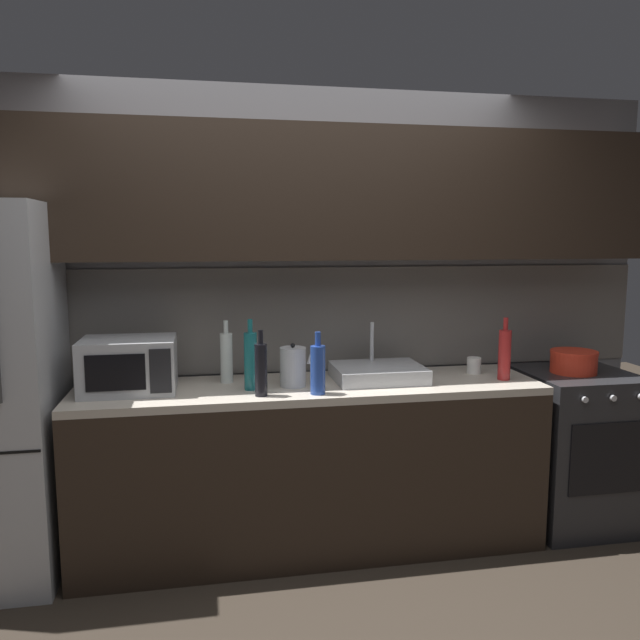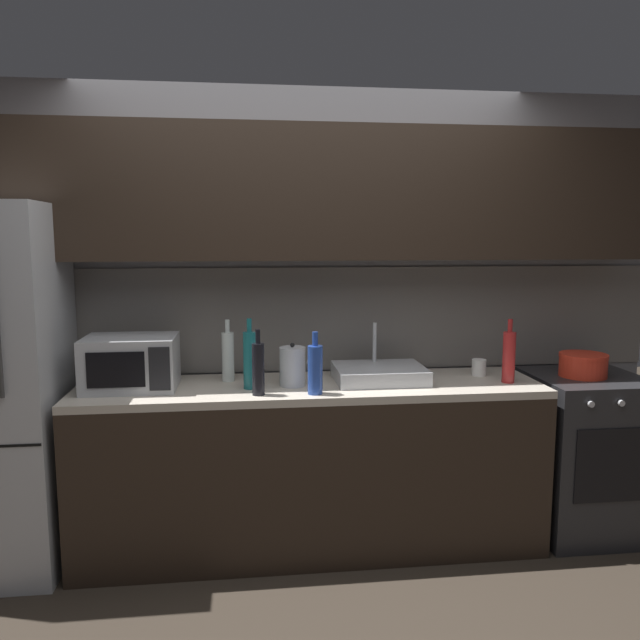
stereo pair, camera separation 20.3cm
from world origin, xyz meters
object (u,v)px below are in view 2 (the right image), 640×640
at_px(microwave, 131,363).
at_px(wine_bottle_blue, 316,369).
at_px(oven_range, 584,453).
at_px(wine_bottle_teal, 250,359).
at_px(mug_white, 479,367).
at_px(wine_bottle_dark, 258,368).
at_px(cooking_pot, 583,365).
at_px(wine_bottle_red, 509,356).
at_px(kettle, 293,366).
at_px(wine_bottle_clear, 228,356).

bearing_deg(microwave, wine_bottle_blue, -13.57).
xyz_separation_m(oven_range, wine_bottle_teal, (-1.88, -0.06, 0.60)).
xyz_separation_m(wine_bottle_blue, mug_white, (0.96, 0.30, -0.08)).
bearing_deg(wine_bottle_dark, cooking_pot, 6.05).
relative_size(wine_bottle_blue, mug_white, 3.41).
relative_size(wine_bottle_teal, wine_bottle_red, 1.06).
xyz_separation_m(microwave, wine_bottle_dark, (0.64, -0.21, -0.00)).
height_order(kettle, cooking_pot, kettle).
bearing_deg(wine_bottle_clear, wine_bottle_dark, -63.74).
bearing_deg(wine_bottle_dark, wine_bottle_blue, -2.79).
relative_size(kettle, wine_bottle_clear, 0.68).
bearing_deg(wine_bottle_clear, wine_bottle_blue, -37.00).
bearing_deg(oven_range, mug_white, 171.28).
bearing_deg(wine_bottle_teal, oven_range, 1.69).
height_order(oven_range, microwave, microwave).
height_order(wine_bottle_clear, wine_bottle_red, wine_bottle_red).
height_order(oven_range, mug_white, mug_white).
xyz_separation_m(wine_bottle_clear, wine_bottle_red, (1.49, -0.21, 0.00)).
relative_size(oven_range, cooking_pot, 3.45).
height_order(wine_bottle_clear, wine_bottle_dark, wine_bottle_clear).
bearing_deg(kettle, wine_bottle_teal, -171.31).
relative_size(wine_bottle_clear, wine_bottle_red, 0.98).
relative_size(kettle, mug_white, 2.50).
bearing_deg(wine_bottle_teal, wine_bottle_clear, 122.41).
relative_size(oven_range, wine_bottle_teal, 2.48).
height_order(wine_bottle_red, mug_white, wine_bottle_red).
height_order(microwave, wine_bottle_clear, wine_bottle_clear).
bearing_deg(mug_white, wine_bottle_teal, -173.40).
relative_size(wine_bottle_blue, wine_bottle_teal, 0.86).
bearing_deg(wine_bottle_blue, oven_range, 7.44).
bearing_deg(wine_bottle_red, mug_white, 117.65).
xyz_separation_m(kettle, wine_bottle_clear, (-0.34, 0.15, 0.04)).
bearing_deg(oven_range, cooking_pot, 177.85).
distance_m(kettle, wine_bottle_teal, 0.23).
xyz_separation_m(mug_white, cooking_pot, (0.57, -0.09, 0.02)).
xyz_separation_m(kettle, wine_bottle_red, (1.15, -0.06, 0.04)).
relative_size(kettle, wine_bottle_red, 0.67).
bearing_deg(mug_white, wine_bottle_dark, -167.15).
relative_size(microwave, cooking_pot, 1.77).
bearing_deg(wine_bottle_blue, wine_bottle_clear, 143.00).
height_order(wine_bottle_blue, cooking_pot, wine_bottle_blue).
bearing_deg(mug_white, wine_bottle_blue, -162.79).
xyz_separation_m(wine_bottle_red, cooking_pot, (0.47, 0.09, -0.08)).
relative_size(wine_bottle_teal, wine_bottle_dark, 1.11).
distance_m(wine_bottle_blue, mug_white, 1.01).
relative_size(microwave, wine_bottle_teal, 1.27).
distance_m(wine_bottle_teal, wine_bottle_red, 1.37).
bearing_deg(mug_white, wine_bottle_red, -62.35).
xyz_separation_m(oven_range, microwave, (-2.49, 0.02, 0.58)).
xyz_separation_m(wine_bottle_clear, wine_bottle_teal, (0.12, -0.18, 0.01)).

